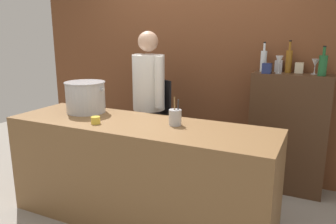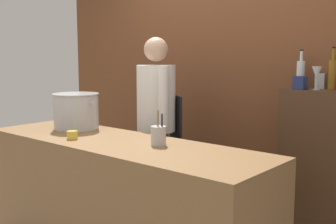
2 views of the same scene
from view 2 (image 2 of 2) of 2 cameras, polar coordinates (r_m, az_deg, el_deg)
name	(u,v)px [view 2 (image 2 of 2)]	position (r m, az deg, el deg)	size (l,w,h in m)	color
brick_back_panel	(227,56)	(4.04, 8.04, 7.56)	(4.40, 0.10, 3.00)	brown
prep_counter	(120,202)	(3.14, -6.55, -12.00)	(2.33, 0.70, 0.90)	brown
bar_cabinet	(332,171)	(3.48, 21.30, -7.51)	(0.76, 0.32, 1.24)	#472D1C
chef	(157,117)	(3.71, -1.53, -0.66)	(0.46, 0.41, 1.66)	black
stockpot_large	(76,111)	(3.56, -12.34, 0.14)	(0.44, 0.38, 0.29)	#B7BABF
utensil_crock	(159,135)	(2.84, -1.29, -3.19)	(0.10, 0.10, 0.24)	#B7BABF
butter_jar	(72,135)	(3.13, -12.84, -3.05)	(0.08, 0.08, 0.06)	yellow
wine_bottle_clear	(301,73)	(3.53, 17.54, 5.01)	(0.07, 0.07, 0.31)	silver
wine_bottle_amber	(333,74)	(3.45, 21.40, 4.87)	(0.06, 0.06, 0.32)	#8C5919
wine_glass_wide	(317,73)	(3.37, 19.50, 4.97)	(0.08, 0.08, 0.18)	silver
spice_tin_silver	(321,81)	(3.52, 20.05, 3.97)	(0.08, 0.08, 0.12)	#B2B2B7
spice_tin_navy	(300,83)	(3.37, 17.46, 3.80)	(0.09, 0.09, 0.10)	navy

